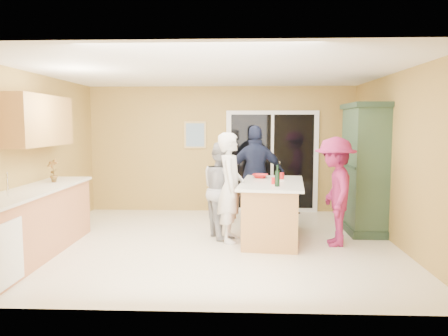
{
  "coord_description": "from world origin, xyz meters",
  "views": [
    {
      "loc": [
        0.43,
        -6.58,
        1.83
      ],
      "look_at": [
        0.15,
        0.1,
        1.15
      ],
      "focal_mm": 35.0,
      "sensor_mm": 36.0,
      "label": 1
    }
  ],
  "objects_px": {
    "woman_white": "(231,187)",
    "woman_magenta": "(335,191)",
    "green_hutch": "(364,170)",
    "woman_grey": "(222,189)",
    "kitchen_island": "(272,213)",
    "woman_navy": "(256,175)"
  },
  "relations": [
    {
      "from": "woman_white",
      "to": "woman_magenta",
      "type": "distance_m",
      "value": 1.58
    },
    {
      "from": "green_hutch",
      "to": "woman_grey",
      "type": "distance_m",
      "value": 2.44
    },
    {
      "from": "kitchen_island",
      "to": "green_hutch",
      "type": "height_order",
      "value": "green_hutch"
    },
    {
      "from": "woman_grey",
      "to": "woman_navy",
      "type": "relative_size",
      "value": 0.86
    },
    {
      "from": "woman_white",
      "to": "woman_navy",
      "type": "relative_size",
      "value": 0.94
    },
    {
      "from": "woman_white",
      "to": "woman_magenta",
      "type": "relative_size",
      "value": 1.04
    },
    {
      "from": "green_hutch",
      "to": "woman_navy",
      "type": "height_order",
      "value": "green_hutch"
    },
    {
      "from": "kitchen_island",
      "to": "green_hutch",
      "type": "bearing_deg",
      "value": 27.02
    },
    {
      "from": "kitchen_island",
      "to": "woman_magenta",
      "type": "bearing_deg",
      "value": -9.26
    },
    {
      "from": "kitchen_island",
      "to": "woman_grey",
      "type": "relative_size",
      "value": 1.2
    },
    {
      "from": "woman_grey",
      "to": "woman_magenta",
      "type": "relative_size",
      "value": 0.94
    },
    {
      "from": "woman_magenta",
      "to": "woman_grey",
      "type": "bearing_deg",
      "value": -99.85
    },
    {
      "from": "kitchen_island",
      "to": "woman_magenta",
      "type": "xyz_separation_m",
      "value": [
        0.92,
        -0.26,
        0.39
      ]
    },
    {
      "from": "woman_white",
      "to": "woman_magenta",
      "type": "height_order",
      "value": "woman_white"
    },
    {
      "from": "green_hutch",
      "to": "woman_grey",
      "type": "xyz_separation_m",
      "value": [
        -2.38,
        -0.44,
        -0.28
      ]
    },
    {
      "from": "woman_navy",
      "to": "kitchen_island",
      "type": "bearing_deg",
      "value": 98.18
    },
    {
      "from": "green_hutch",
      "to": "woman_white",
      "type": "xyz_separation_m",
      "value": [
        -2.24,
        -0.72,
        -0.21
      ]
    },
    {
      "from": "kitchen_island",
      "to": "woman_navy",
      "type": "relative_size",
      "value": 1.03
    },
    {
      "from": "green_hutch",
      "to": "kitchen_island",
      "type": "bearing_deg",
      "value": -159.45
    },
    {
      "from": "woman_grey",
      "to": "woman_magenta",
      "type": "xyz_separation_m",
      "value": [
        1.71,
        -0.42,
        0.05
      ]
    },
    {
      "from": "green_hutch",
      "to": "woman_grey",
      "type": "bearing_deg",
      "value": -169.63
    },
    {
      "from": "green_hutch",
      "to": "woman_white",
      "type": "distance_m",
      "value": 2.36
    }
  ]
}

